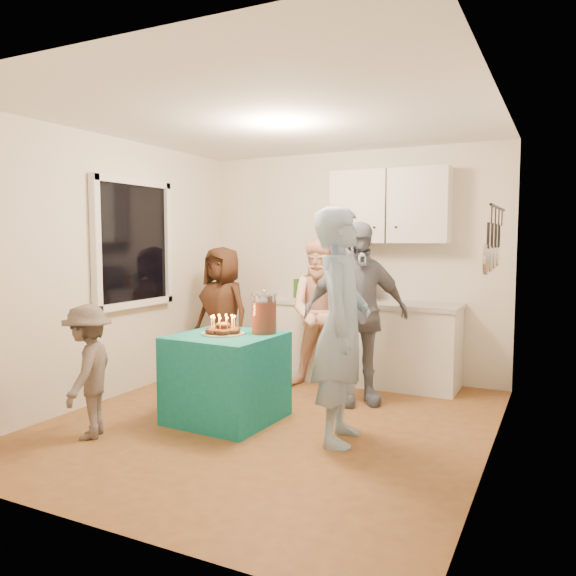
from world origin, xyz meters
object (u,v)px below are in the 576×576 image
at_px(punch_jar, 264,314).
at_px(party_table, 226,377).
at_px(woman_back_center, 324,313).
at_px(child_near_left, 88,371).
at_px(counter, 358,343).
at_px(man_birthday, 342,326).
at_px(woman_back_right, 356,313).
at_px(microwave, 351,287).
at_px(woman_back_left, 222,313).

bearing_deg(punch_jar, party_table, -140.22).
distance_m(woman_back_center, child_near_left, 2.52).
xyz_separation_m(counter, punch_jar, (-0.32, -1.58, 0.50)).
xyz_separation_m(man_birthday, woman_back_right, (-0.24, 1.04, -0.04)).
distance_m(punch_jar, woman_back_center, 1.18).
bearing_deg(microwave, punch_jar, -106.78).
height_order(microwave, woman_back_right, woman_back_right).
xyz_separation_m(woman_back_right, child_near_left, (-1.61, -1.85, -0.34)).
bearing_deg(woman_back_left, punch_jar, -33.54).
xyz_separation_m(party_table, punch_jar, (0.26, 0.22, 0.55)).
height_order(man_birthday, child_near_left, man_birthday).
relative_size(counter, punch_jar, 6.47).
bearing_deg(child_near_left, counter, 127.06).
relative_size(man_birthday, woman_back_right, 1.05).
height_order(woman_back_left, child_near_left, woman_back_left).
xyz_separation_m(man_birthday, child_near_left, (-1.85, -0.82, -0.38)).
relative_size(counter, man_birthday, 1.19).
height_order(woman_back_left, woman_back_center, woman_back_center).
distance_m(woman_back_center, woman_back_right, 0.65).
xyz_separation_m(counter, party_table, (-0.59, -1.79, -0.05)).
xyz_separation_m(microwave, man_birthday, (0.60, -1.84, -0.13)).
bearing_deg(party_table, counter, 71.90).
bearing_deg(microwave, woman_back_left, -167.74).
xyz_separation_m(party_table, woman_back_right, (0.85, 0.99, 0.50)).
relative_size(woman_back_center, child_near_left, 1.49).
xyz_separation_m(woman_back_left, woman_back_center, (1.21, 0.11, 0.05)).
distance_m(counter, woman_back_right, 0.96).
relative_size(party_table, man_birthday, 0.46).
distance_m(counter, microwave, 0.63).
relative_size(party_table, child_near_left, 0.79).
distance_m(microwave, punch_jar, 1.60).
bearing_deg(man_birthday, counter, 4.46).
bearing_deg(woman_back_right, man_birthday, -112.54).
relative_size(woman_back_left, woman_back_center, 0.94).
relative_size(counter, microwave, 4.20).
relative_size(microwave, man_birthday, 0.28).
xyz_separation_m(woman_back_left, child_near_left, (0.11, -2.14, -0.21)).
relative_size(woman_back_left, child_near_left, 1.40).
bearing_deg(woman_back_right, woman_back_left, 134.65).
bearing_deg(woman_back_left, party_table, -46.12).
bearing_deg(child_near_left, woman_back_right, 112.99).
height_order(microwave, child_near_left, microwave).
xyz_separation_m(counter, man_birthday, (0.51, -1.84, 0.49)).
relative_size(party_table, punch_jar, 2.50).
bearing_deg(woman_back_right, woman_back_center, 105.99).
relative_size(microwave, punch_jar, 1.54).
bearing_deg(woman_back_left, man_birthday, -24.33).
xyz_separation_m(microwave, woman_back_left, (-1.37, -0.51, -0.30)).
relative_size(microwave, woman_back_right, 0.30).
distance_m(punch_jar, woman_back_right, 0.97).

